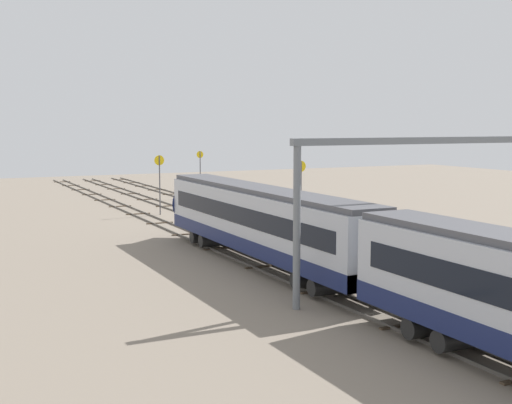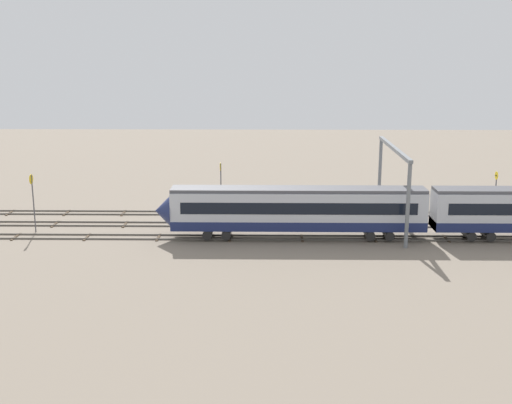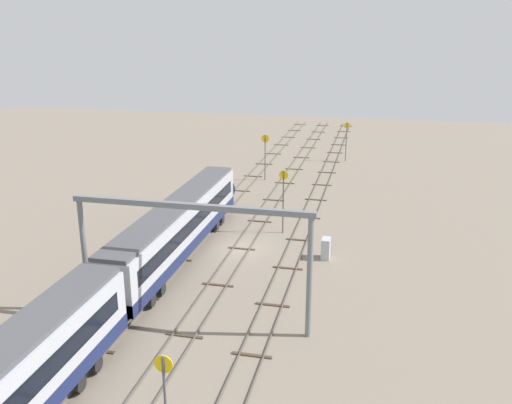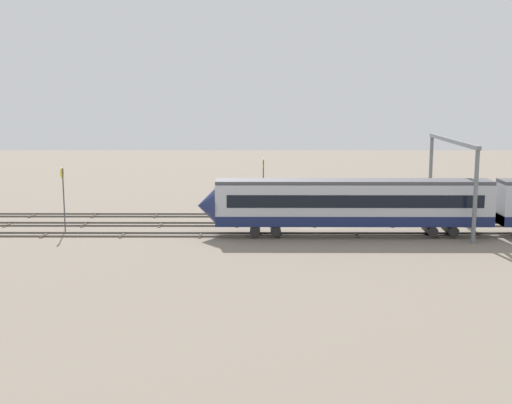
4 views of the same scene
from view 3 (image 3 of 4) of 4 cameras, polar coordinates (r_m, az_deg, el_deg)
ground_plane at (r=47.70m, az=-1.50°, el=-4.93°), size 154.07×154.07×0.00m
track_near_foreground at (r=46.83m, az=3.98°, el=-5.32°), size 138.07×2.40×0.16m
track_second_near at (r=47.67m, az=-1.50°, el=-4.85°), size 138.07×2.40×0.16m
track_with_train at (r=48.94m, az=-6.74°, el=-4.37°), size 138.07×2.40×0.16m
overhead_gantry at (r=34.11m, az=-6.83°, el=-3.57°), size 0.40×15.53×8.17m
speed_sign_near_foreground at (r=25.21m, az=-9.50°, el=-19.13°), size 0.14×0.85×5.17m
speed_sign_mid_trackside at (r=68.51m, az=0.96°, el=5.39°), size 0.14×0.98×5.82m
speed_sign_far_trackside at (r=79.97m, az=9.44°, el=6.74°), size 0.14×0.84×5.61m
speed_sign_distant_end at (r=50.30m, az=2.87°, el=0.84°), size 0.14×0.85×6.03m
relay_cabinet at (r=45.86m, az=7.30°, el=-4.84°), size 1.20×0.69×1.76m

